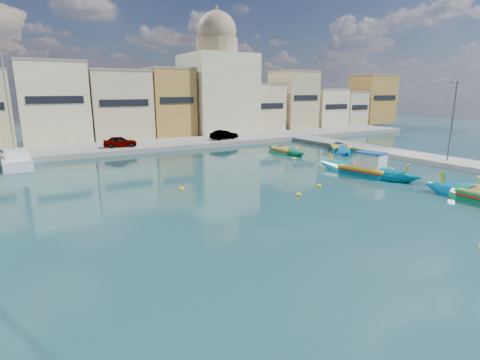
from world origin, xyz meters
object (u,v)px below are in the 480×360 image
object	(u,v)px
church_block	(217,82)
luzzu_turquoise_cabin	(365,171)
luzzu_cyan_mid	(341,149)
luzzu_green	(285,151)
quay_street_lamp	(452,121)
yacht_north	(15,160)

from	to	relation	value
church_block	luzzu_turquoise_cabin	size ratio (longest dim) A/B	1.87
luzzu_cyan_mid	luzzu_green	world-z (taller)	luzzu_cyan_mid
luzzu_cyan_mid	luzzu_turquoise_cabin	bearing A→B (deg)	-126.26
quay_street_lamp	yacht_north	xyz separation A→B (m)	(-36.17, 22.15, -3.89)
luzzu_turquoise_cabin	luzzu_green	distance (m)	12.83
luzzu_green	church_block	bearing A→B (deg)	85.26
quay_street_lamp	yacht_north	distance (m)	42.59
luzzu_turquoise_cabin	quay_street_lamp	bearing A→B (deg)	-5.76
church_block	luzzu_green	bearing A→B (deg)	-94.74
luzzu_turquoise_cabin	luzzu_cyan_mid	size ratio (longest dim) A/B	1.25
church_block	luzzu_green	distance (m)	21.84
luzzu_green	yacht_north	world-z (taller)	yacht_north
church_block	luzzu_cyan_mid	size ratio (longest dim) A/B	2.34
quay_street_lamp	yacht_north	size ratio (longest dim) A/B	0.71
church_block	luzzu_turquoise_cabin	bearing A→B (deg)	-94.78
quay_street_lamp	luzzu_cyan_mid	xyz separation A→B (m)	(-2.44, 11.60, -4.07)
luzzu_green	quay_street_lamp	bearing A→B (deg)	-56.58
luzzu_turquoise_cabin	luzzu_green	bearing A→B (deg)	85.16
luzzu_cyan_mid	yacht_north	xyz separation A→B (m)	(-33.73, 10.54, 0.18)
quay_street_lamp	luzzu_green	xyz separation A→B (m)	(-9.12, 13.82, -4.09)
luzzu_green	yacht_north	xyz separation A→B (m)	(-27.06, 8.33, 0.20)
church_block	yacht_north	bearing A→B (deg)	-157.58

